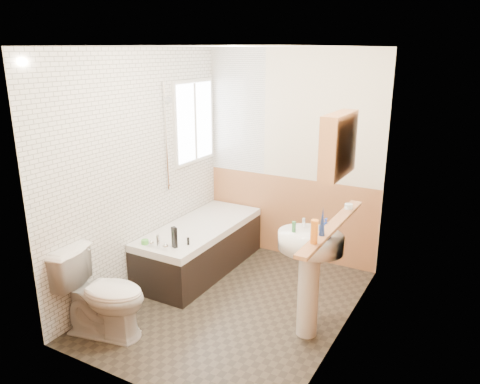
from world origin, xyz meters
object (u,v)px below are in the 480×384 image
bathtub (200,246)px  medicine_cabinet (338,145)px  toilet (102,294)px  sink (309,264)px  pine_shelf (333,226)px

bathtub → medicine_cabinet: 2.35m
bathtub → toilet: size_ratio=2.10×
sink → medicine_cabinet: medicine_cabinet is taller
sink → pine_shelf: size_ratio=0.78×
pine_shelf → toilet: bearing=-155.2°
bathtub → sink: sink is taller
bathtub → pine_shelf: bearing=-21.0°
toilet → sink: sink is taller
toilet → bathtub: bearing=-13.1°
bathtub → pine_shelf: pine_shelf is taller
bathtub → sink: 1.74m
toilet → pine_shelf: size_ratio=0.58×
toilet → medicine_cabinet: (1.77, 0.93, 1.36)m
medicine_cabinet → pine_shelf: bearing=-74.6°
sink → pine_shelf: bearing=-21.4°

